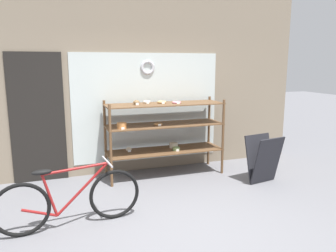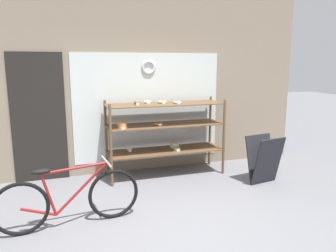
% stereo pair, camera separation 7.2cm
% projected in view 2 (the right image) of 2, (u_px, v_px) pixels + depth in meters
% --- Properties ---
extents(ground_plane, '(30.00, 30.00, 0.00)m').
position_uv_depth(ground_plane, '(182.00, 226.00, 3.92)').
color(ground_plane, slate).
extents(storefront_facade, '(6.34, 0.13, 3.33)m').
position_uv_depth(storefront_facade, '(135.00, 80.00, 5.73)').
color(storefront_facade, gray).
rests_on(storefront_facade, ground_plane).
extents(display_case, '(2.00, 0.60, 1.33)m').
position_uv_depth(display_case, '(164.00, 128.00, 5.60)').
color(display_case, brown).
rests_on(display_case, ground_plane).
extents(bicycle, '(1.70, 0.46, 0.77)m').
position_uv_depth(bicycle, '(69.00, 199.00, 3.87)').
color(bicycle, black).
rests_on(bicycle, ground_plane).
extents(sandwich_board, '(0.57, 0.46, 0.77)m').
position_uv_depth(sandwich_board, '(264.00, 160.00, 5.28)').
color(sandwich_board, '#232328').
rests_on(sandwich_board, ground_plane).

